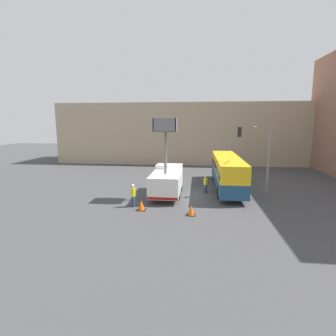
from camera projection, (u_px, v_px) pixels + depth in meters
ground_plane at (179, 195)px, 24.90m from camera, size 120.00×120.00×0.00m
building_backdrop_far at (189, 133)px, 46.36m from camera, size 44.00×10.00×10.02m
utility_truck at (167, 179)px, 24.39m from camera, size 2.59×6.24×7.13m
city_bus at (227, 170)px, 27.10m from camera, size 2.45×12.43×3.30m
traffic_light_pole at (258, 149)px, 23.28m from camera, size 2.74×2.49×6.69m
road_worker_near_truck at (133, 195)px, 21.17m from camera, size 0.38×0.38×1.89m
road_worker_directing at (206, 184)px, 25.48m from camera, size 0.38×0.38×1.79m
traffic_cone_near_truck at (141, 205)px, 20.46m from camera, size 0.70×0.70×0.80m
traffic_cone_mid_road at (191, 210)px, 19.33m from camera, size 0.66×0.66×0.75m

